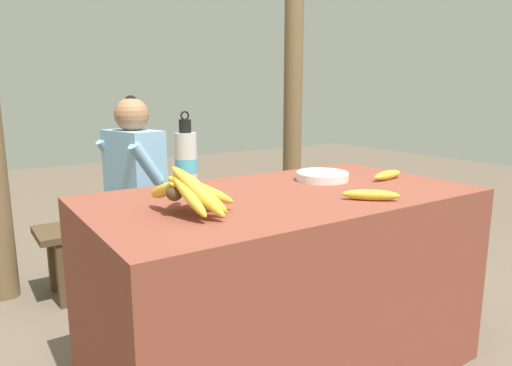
{
  "coord_description": "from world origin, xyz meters",
  "views": [
    {
      "loc": [
        -1.01,
        -1.32,
        1.1
      ],
      "look_at": [
        -0.1,
        0.05,
        0.77
      ],
      "focal_mm": 32.0,
      "sensor_mm": 36.0,
      "label": 1
    }
  ],
  "objects_px": {
    "banana_bunch_ripe": "(189,191)",
    "wooden_bench": "(184,219)",
    "loose_banana_side": "(388,175)",
    "serving_bowl": "(322,176)",
    "banana_bunch_green": "(253,190)",
    "seated_vendor": "(129,181)",
    "loose_banana_front": "(371,195)",
    "water_bottle": "(186,164)",
    "support_post_far": "(293,73)"
  },
  "relations": [
    {
      "from": "serving_bowl",
      "to": "wooden_bench",
      "type": "distance_m",
      "value": 1.17
    },
    {
      "from": "serving_bowl",
      "to": "seated_vendor",
      "type": "distance_m",
      "value": 1.16
    },
    {
      "from": "water_bottle",
      "to": "wooden_bench",
      "type": "relative_size",
      "value": 0.18
    },
    {
      "from": "support_post_far",
      "to": "water_bottle",
      "type": "bearing_deg",
      "value": -139.49
    },
    {
      "from": "loose_banana_front",
      "to": "support_post_far",
      "type": "bearing_deg",
      "value": 60.13
    },
    {
      "from": "serving_bowl",
      "to": "wooden_bench",
      "type": "bearing_deg",
      "value": 98.2
    },
    {
      "from": "water_bottle",
      "to": "wooden_bench",
      "type": "distance_m",
      "value": 1.26
    },
    {
      "from": "banana_bunch_green",
      "to": "support_post_far",
      "type": "height_order",
      "value": "support_post_far"
    },
    {
      "from": "loose_banana_side",
      "to": "support_post_far",
      "type": "distance_m",
      "value": 1.6
    },
    {
      "from": "wooden_bench",
      "to": "banana_bunch_green",
      "type": "xyz_separation_m",
      "value": [
        0.5,
        -0.01,
        0.13
      ]
    },
    {
      "from": "banana_bunch_ripe",
      "to": "wooden_bench",
      "type": "bearing_deg",
      "value": 66.19
    },
    {
      "from": "serving_bowl",
      "to": "water_bottle",
      "type": "bearing_deg",
      "value": 177.68
    },
    {
      "from": "banana_bunch_ripe",
      "to": "loose_banana_front",
      "type": "bearing_deg",
      "value": -16.79
    },
    {
      "from": "banana_bunch_ripe",
      "to": "wooden_bench",
      "type": "relative_size",
      "value": 0.19
    },
    {
      "from": "serving_bowl",
      "to": "wooden_bench",
      "type": "height_order",
      "value": "serving_bowl"
    },
    {
      "from": "banana_bunch_ripe",
      "to": "support_post_far",
      "type": "xyz_separation_m",
      "value": [
        1.55,
        1.45,
        0.43
      ]
    },
    {
      "from": "loose_banana_side",
      "to": "water_bottle",
      "type": "bearing_deg",
      "value": 169.05
    },
    {
      "from": "banana_bunch_ripe",
      "to": "water_bottle",
      "type": "distance_m",
      "value": 0.24
    },
    {
      "from": "serving_bowl",
      "to": "banana_bunch_green",
      "type": "distance_m",
      "value": 1.16
    },
    {
      "from": "banana_bunch_ripe",
      "to": "loose_banana_side",
      "type": "height_order",
      "value": "banana_bunch_ripe"
    },
    {
      "from": "banana_bunch_ripe",
      "to": "banana_bunch_green",
      "type": "bearing_deg",
      "value": 49.93
    },
    {
      "from": "wooden_bench",
      "to": "loose_banana_front",
      "type": "bearing_deg",
      "value": -88.13
    },
    {
      "from": "banana_bunch_green",
      "to": "loose_banana_side",
      "type": "bearing_deg",
      "value": -94.63
    },
    {
      "from": "loose_banana_front",
      "to": "loose_banana_side",
      "type": "relative_size",
      "value": 0.87
    },
    {
      "from": "support_post_far",
      "to": "banana_bunch_green",
      "type": "bearing_deg",
      "value": -158.11
    },
    {
      "from": "support_post_far",
      "to": "seated_vendor",
      "type": "bearing_deg",
      "value": -170.18
    },
    {
      "from": "banana_bunch_ripe",
      "to": "wooden_bench",
      "type": "xyz_separation_m",
      "value": [
        0.56,
        1.26,
        -0.48
      ]
    },
    {
      "from": "loose_banana_side",
      "to": "seated_vendor",
      "type": "height_order",
      "value": "seated_vendor"
    },
    {
      "from": "wooden_bench",
      "to": "water_bottle",
      "type": "bearing_deg",
      "value": -113.84
    },
    {
      "from": "loose_banana_front",
      "to": "loose_banana_side",
      "type": "bearing_deg",
      "value": 32.85
    },
    {
      "from": "serving_bowl",
      "to": "seated_vendor",
      "type": "height_order",
      "value": "seated_vendor"
    },
    {
      "from": "banana_bunch_green",
      "to": "support_post_far",
      "type": "xyz_separation_m",
      "value": [
        0.49,
        0.2,
        0.78
      ]
    },
    {
      "from": "loose_banana_side",
      "to": "wooden_bench",
      "type": "height_order",
      "value": "loose_banana_side"
    },
    {
      "from": "loose_banana_front",
      "to": "seated_vendor",
      "type": "xyz_separation_m",
      "value": [
        -0.4,
        1.4,
        -0.14
      ]
    },
    {
      "from": "loose_banana_front",
      "to": "wooden_bench",
      "type": "xyz_separation_m",
      "value": [
        -0.05,
        1.45,
        -0.42
      ]
    },
    {
      "from": "serving_bowl",
      "to": "water_bottle",
      "type": "xyz_separation_m",
      "value": [
        -0.62,
        0.03,
        0.1
      ]
    },
    {
      "from": "water_bottle",
      "to": "wooden_bench",
      "type": "height_order",
      "value": "water_bottle"
    },
    {
      "from": "water_bottle",
      "to": "seated_vendor",
      "type": "bearing_deg",
      "value": 83.53
    },
    {
      "from": "loose_banana_front",
      "to": "banana_bunch_green",
      "type": "relative_size",
      "value": 0.57
    },
    {
      "from": "loose_banana_front",
      "to": "loose_banana_side",
      "type": "xyz_separation_m",
      "value": [
        0.35,
        0.23,
        0.0
      ]
    },
    {
      "from": "serving_bowl",
      "to": "banana_bunch_green",
      "type": "bearing_deg",
      "value": 72.12
    },
    {
      "from": "banana_bunch_ripe",
      "to": "loose_banana_front",
      "type": "height_order",
      "value": "banana_bunch_ripe"
    },
    {
      "from": "water_bottle",
      "to": "banana_bunch_green",
      "type": "xyz_separation_m",
      "value": [
        0.96,
        1.04,
        -0.4
      ]
    },
    {
      "from": "water_bottle",
      "to": "support_post_far",
      "type": "xyz_separation_m",
      "value": [
        1.45,
        1.24,
        0.38
      ]
    },
    {
      "from": "serving_bowl",
      "to": "loose_banana_front",
      "type": "relative_size",
      "value": 1.31
    },
    {
      "from": "banana_bunch_ripe",
      "to": "loose_banana_side",
      "type": "bearing_deg",
      "value": 2.75
    },
    {
      "from": "wooden_bench",
      "to": "support_post_far",
      "type": "height_order",
      "value": "support_post_far"
    },
    {
      "from": "wooden_bench",
      "to": "serving_bowl",
      "type": "bearing_deg",
      "value": -81.8
    },
    {
      "from": "loose_banana_side",
      "to": "wooden_bench",
      "type": "xyz_separation_m",
      "value": [
        -0.4,
        1.22,
        -0.42
      ]
    },
    {
      "from": "banana_bunch_ripe",
      "to": "seated_vendor",
      "type": "distance_m",
      "value": 1.25
    }
  ]
}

